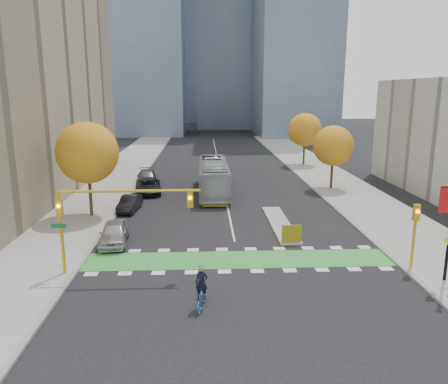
{
  "coord_description": "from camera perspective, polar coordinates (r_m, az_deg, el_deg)",
  "views": [
    {
      "loc": [
        -2.17,
        -25.08,
        10.66
      ],
      "look_at": [
        -0.64,
        8.1,
        3.0
      ],
      "focal_mm": 35.0,
      "sensor_mm": 36.0,
      "label": 1
    }
  ],
  "objects": [
    {
      "name": "parked_car_c",
      "position": [
        52.3,
        -10.11,
        1.91
      ],
      "size": [
        2.71,
        5.65,
        1.59
      ],
      "primitive_type": "imported",
      "rotation": [
        0.0,
        0.0,
        0.09
      ],
      "color": "#4E4E53",
      "rests_on": "ground"
    },
    {
      "name": "parked_car_a",
      "position": [
        32.31,
        -14.16,
        -5.19
      ],
      "size": [
        2.24,
        4.82,
        1.6
      ],
      "primitive_type": "imported",
      "rotation": [
        0.0,
        0.0,
        0.08
      ],
      "color": "#ABAAAF",
      "rests_on": "ground"
    },
    {
      "name": "parked_car_b",
      "position": [
        40.75,
        -12.22,
        -1.47
      ],
      "size": [
        1.89,
        4.35,
        1.39
      ],
      "primitive_type": "imported",
      "rotation": [
        0.0,
        0.0,
        -0.1
      ],
      "color": "black",
      "rests_on": "ground"
    },
    {
      "name": "traffic_signal_east",
      "position": [
        28.76,
        23.68,
        -4.14
      ],
      "size": [
        0.35,
        0.43,
        4.1
      ],
      "color": "#BF9914",
      "rests_on": "ground"
    },
    {
      "name": "parked_car_d",
      "position": [
        47.34,
        -9.79,
        0.71
      ],
      "size": [
        3.12,
        5.65,
        1.5
      ],
      "primitive_type": "imported",
      "rotation": [
        0.0,
        0.0,
        0.12
      ],
      "color": "black",
      "rests_on": "ground"
    },
    {
      "name": "tower_ne",
      "position": [
        113.94,
        9.34,
        22.6
      ],
      "size": [
        18.0,
        24.0,
        60.0
      ],
      "primitive_type": "cube",
      "color": "#47566B",
      "rests_on": "ground"
    },
    {
      "name": "median_island",
      "position": [
        36.21,
        7.3,
        -4.11
      ],
      "size": [
        1.6,
        10.0,
        0.16
      ],
      "primitive_type": "cube",
      "color": "gray",
      "rests_on": "ground"
    },
    {
      "name": "tree_east_far",
      "position": [
        64.99,
        10.51,
        7.99
      ],
      "size": [
        4.8,
        4.8,
        7.65
      ],
      "color": "#332114",
      "rests_on": "ground"
    },
    {
      "name": "tree_west",
      "position": [
        38.69,
        -17.4,
        4.9
      ],
      "size": [
        5.2,
        5.2,
        8.22
      ],
      "color": "#332114",
      "rests_on": "ground"
    },
    {
      "name": "cyclist",
      "position": [
        22.48,
        -2.93,
        -13.18
      ],
      "size": [
        1.04,
        2.05,
        2.25
      ],
      "rotation": [
        0.0,
        0.0,
        -0.19
      ],
      "color": "#22539E",
      "rests_on": "ground"
    },
    {
      "name": "sidewalk_east",
      "position": [
        48.89,
        16.12,
        -0.04
      ],
      "size": [
        7.0,
        120.0,
        0.15
      ],
      "primitive_type": "cube",
      "color": "gray",
      "rests_on": "ground"
    },
    {
      "name": "ground",
      "position": [
        27.34,
        2.15,
        -9.98
      ],
      "size": [
        300.0,
        300.0,
        0.0
      ],
      "primitive_type": "plane",
      "color": "black",
      "rests_on": "ground"
    },
    {
      "name": "tree_east_near",
      "position": [
        49.51,
        14.08,
        5.88
      ],
      "size": [
        4.4,
        4.4,
        7.08
      ],
      "color": "#332114",
      "rests_on": "ground"
    },
    {
      "name": "bike_crossing",
      "position": [
        28.72,
        1.9,
        -8.8
      ],
      "size": [
        20.0,
        3.0,
        0.01
      ],
      "primitive_type": "cube",
      "color": "green",
      "rests_on": "ground"
    },
    {
      "name": "centre_line",
      "position": [
        65.98,
        -0.73,
        3.69
      ],
      "size": [
        0.15,
        70.0,
        0.01
      ],
      "primitive_type": "cube",
      "color": "silver",
      "rests_on": "ground"
    },
    {
      "name": "curb_west",
      "position": [
        46.96,
        -12.17,
        -0.34
      ],
      "size": [
        0.3,
        120.0,
        0.16
      ],
      "primitive_type": "cube",
      "color": "gray",
      "rests_on": "ground"
    },
    {
      "name": "hazard_board",
      "position": [
        31.51,
        8.83,
        -5.41
      ],
      "size": [
        1.4,
        0.12,
        1.3
      ],
      "primitive_type": "cube",
      "color": "yellow",
      "rests_on": "median_island"
    },
    {
      "name": "bike_lane_paint",
      "position": [
        56.93,
        7.19,
        2.1
      ],
      "size": [
        2.5,
        50.0,
        0.01
      ],
      "primitive_type": "cube",
      "color": "black",
      "rests_on": "ground"
    },
    {
      "name": "traffic_signal_west",
      "position": [
        26.09,
        -15.32,
        -2.2
      ],
      "size": [
        8.53,
        0.56,
        5.2
      ],
      "color": "#BF9914",
      "rests_on": "ground"
    },
    {
      "name": "tower_far",
      "position": [
        167.68,
        -3.51,
        23.04
      ],
      "size": [
        26.0,
        26.0,
        80.0
      ],
      "primitive_type": "cube",
      "color": "#47566B",
      "rests_on": "ground"
    },
    {
      "name": "sidewalk_west",
      "position": [
        47.67,
        -16.32,
        -0.38
      ],
      "size": [
        7.0,
        120.0,
        0.15
      ],
      "primitive_type": "cube",
      "color": "gray",
      "rests_on": "ground"
    },
    {
      "name": "curb_east",
      "position": [
        47.88,
        12.15,
        -0.08
      ],
      "size": [
        0.3,
        120.0,
        0.16
      ],
      "primitive_type": "cube",
      "color": "gray",
      "rests_on": "ground"
    },
    {
      "name": "bus",
      "position": [
        46.52,
        -1.37,
        2.0
      ],
      "size": [
        3.05,
        12.88,
        3.59
      ],
      "primitive_type": "imported",
      "rotation": [
        0.0,
        0.0,
        0.0
      ],
      "color": "#9EA4A6",
      "rests_on": "ground"
    }
  ]
}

